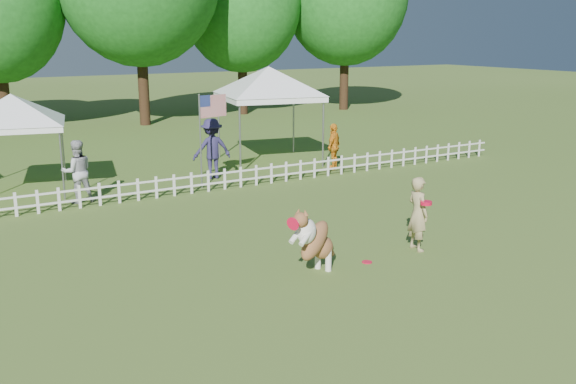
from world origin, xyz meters
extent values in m
plane|color=#3A591C|center=(0.00, 0.00, 0.00)|extent=(120.00, 120.00, 0.00)
imported|color=tan|center=(1.93, 0.30, 0.76)|extent=(0.41, 0.58, 1.52)
cylinder|color=red|center=(0.61, 0.19, 0.01)|extent=(0.26, 0.26, 0.02)
imported|color=#A8A8AE|center=(-3.13, 7.62, 0.82)|extent=(0.81, 0.64, 1.64)
imported|color=#27224A|center=(1.04, 8.53, 0.91)|extent=(1.23, 0.77, 1.82)
imported|color=orange|center=(4.99, 7.80, 0.74)|extent=(0.92, 0.80, 1.49)
camera|label=1|loc=(-6.57, -9.11, 4.28)|focal=40.00mm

